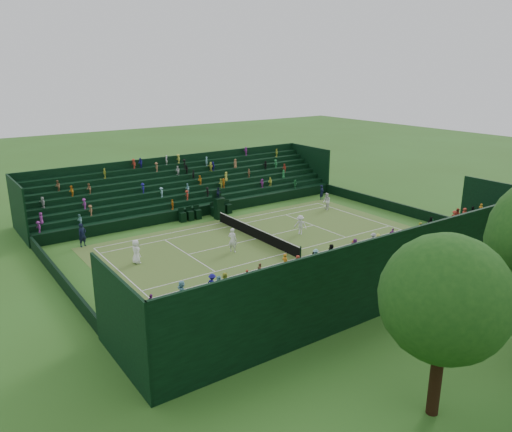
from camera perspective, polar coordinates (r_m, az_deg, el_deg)
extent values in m
plane|color=#335E1D|center=(41.83, 0.00, -2.63)|extent=(160.00, 160.00, 0.00)
cube|color=#387B29|center=(41.83, 0.00, -2.62)|extent=(12.97, 26.77, 0.01)
cube|color=black|center=(52.06, 14.46, 1.30)|extent=(17.17, 0.20, 1.00)
cube|color=black|center=(35.60, -21.56, -6.54)|extent=(17.17, 0.20, 1.00)
cube|color=black|center=(35.50, 7.94, -5.54)|extent=(0.20, 31.77, 1.00)
cube|color=black|center=(48.55, -5.77, 0.65)|extent=(0.20, 31.77, 1.00)
cube|color=black|center=(35.16, 8.49, -5.78)|extent=(0.80, 32.00, 1.00)
cube|color=black|center=(34.55, 9.42, -5.84)|extent=(0.80, 32.00, 1.45)
cube|color=black|center=(33.95, 10.38, -5.90)|extent=(0.80, 32.00, 1.90)
cube|color=black|center=(33.36, 11.38, -5.95)|extent=(0.80, 32.00, 2.35)
cube|color=black|center=(32.78, 12.41, -6.01)|extent=(0.80, 32.00, 2.80)
cube|color=black|center=(32.21, 13.48, -6.07)|extent=(0.80, 32.00, 3.25)
cube|color=black|center=(31.65, 14.59, -6.12)|extent=(0.80, 32.00, 3.70)
cube|color=black|center=(31.10, 15.74, -6.18)|extent=(0.80, 32.00, 4.15)
cube|color=black|center=(30.68, 16.51, -5.81)|extent=(0.20, 32.00, 4.90)
cube|color=black|center=(48.97, -6.06, 0.78)|extent=(0.80, 32.00, 1.00)
cube|color=black|center=(49.58, -6.52, 1.24)|extent=(0.80, 32.00, 1.45)
cube|color=black|center=(50.21, -6.96, 1.68)|extent=(0.80, 32.00, 1.90)
cube|color=black|center=(50.83, -7.40, 2.12)|extent=(0.80, 32.00, 2.35)
cube|color=black|center=(51.47, -7.83, 2.54)|extent=(0.80, 32.00, 2.80)
cube|color=black|center=(52.11, -8.25, 2.95)|extent=(0.80, 32.00, 3.25)
cube|color=black|center=(52.75, -8.66, 3.36)|extent=(0.80, 32.00, 3.70)
cube|color=black|center=(53.40, -9.05, 3.75)|extent=(0.80, 32.00, 4.15)
cube|color=black|center=(53.76, -9.31, 4.23)|extent=(0.20, 32.00, 4.90)
cylinder|color=black|center=(46.29, -4.12, -0.06)|extent=(0.10, 0.10, 1.06)
cylinder|color=black|center=(37.35, 5.12, -4.24)|extent=(0.10, 0.10, 1.06)
cube|color=black|center=(41.68, 0.00, -2.03)|extent=(11.57, 0.02, 0.86)
cube|color=white|center=(41.53, 0.00, -1.41)|extent=(11.57, 0.04, 0.07)
cylinder|color=black|center=(22.70, 19.78, -17.58)|extent=(0.50, 0.50, 2.82)
sphere|color=#1A4B15|center=(20.85, 20.82, -8.80)|extent=(5.15, 5.15, 5.15)
cube|color=black|center=(47.19, -4.25, 0.81)|extent=(0.75, 0.75, 1.93)
cube|color=black|center=(46.92, -4.28, 2.00)|extent=(0.97, 0.97, 0.11)
cube|color=black|center=(47.14, -4.52, 2.54)|extent=(0.09, 0.97, 0.75)
imported|color=black|center=(46.78, -4.29, 2.66)|extent=(0.41, 0.51, 1.00)
cube|color=black|center=(46.77, -8.39, -0.13)|extent=(0.56, 0.56, 0.90)
cube|color=black|center=(46.85, -8.57, 0.61)|extent=(0.07, 0.56, 0.56)
cube|color=black|center=(47.11, -7.52, 0.03)|extent=(0.56, 0.56, 0.90)
cube|color=black|center=(47.20, -7.71, 0.76)|extent=(0.07, 0.56, 0.56)
cube|color=black|center=(47.47, -6.67, 0.19)|extent=(0.56, 0.56, 0.90)
cube|color=black|center=(47.55, -6.85, 0.92)|extent=(0.07, 0.56, 0.56)
cube|color=black|center=(48.31, -4.80, 0.54)|extent=(0.56, 0.56, 0.90)
cube|color=black|center=(48.39, -4.98, 1.25)|extent=(0.07, 0.56, 0.56)
cube|color=black|center=(48.70, -3.99, 0.69)|extent=(0.56, 0.56, 0.90)
cube|color=black|center=(48.78, -4.17, 1.40)|extent=(0.07, 0.56, 0.56)
cube|color=black|center=(49.10, -3.19, 0.84)|extent=(0.56, 0.56, 0.90)
cube|color=black|center=(49.18, -3.37, 1.54)|extent=(0.07, 0.56, 0.56)
imported|color=white|center=(37.44, -13.55, -3.99)|extent=(0.96, 0.69, 1.82)
imported|color=white|center=(38.66, -2.69, -2.76)|extent=(0.85, 0.77, 1.95)
imported|color=white|center=(50.58, 8.07, 1.65)|extent=(1.01, 0.90, 1.72)
imported|color=white|center=(42.91, 5.10, -1.00)|extent=(1.25, 1.15, 1.69)
imported|color=black|center=(54.46, 7.53, 2.70)|extent=(0.55, 0.68, 1.62)
imported|color=black|center=(42.13, -19.23, -2.06)|extent=(0.66, 0.82, 1.93)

